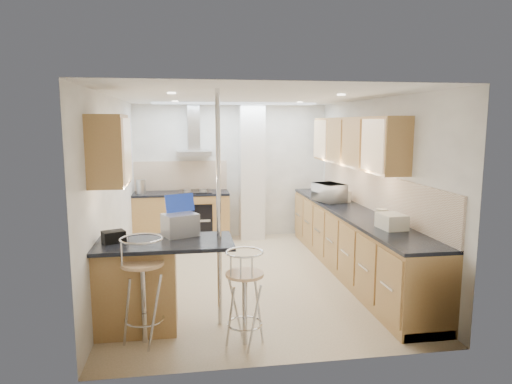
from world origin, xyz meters
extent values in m
plane|color=tan|center=(0.00, 0.00, 0.00)|extent=(4.80, 4.80, 0.00)
cube|color=beige|center=(0.00, 2.40, 1.25)|extent=(3.60, 0.04, 2.50)
cube|color=beige|center=(0.00, -2.40, 1.25)|extent=(3.60, 0.04, 2.50)
cube|color=beige|center=(-1.80, 0.00, 1.25)|extent=(0.04, 4.80, 2.50)
cube|color=beige|center=(1.80, 0.00, 1.25)|extent=(0.04, 4.80, 2.50)
cube|color=white|center=(0.00, 0.00, 2.50)|extent=(3.60, 4.80, 0.02)
cube|color=#AE7C45|center=(1.63, 0.40, 1.88)|extent=(0.34, 3.00, 0.72)
cube|color=#AE7C45|center=(-1.63, -1.35, 1.88)|extent=(0.34, 0.62, 0.72)
cube|color=#F6E7CE|center=(1.79, 0.00, 1.18)|extent=(0.03, 4.40, 0.56)
cube|color=#F6E7CE|center=(-0.95, 2.38, 1.18)|extent=(1.70, 0.03, 0.56)
cube|color=white|center=(0.35, 2.20, 1.25)|extent=(0.45, 0.40, 2.50)
cube|color=silver|center=(-0.70, 2.15, 1.62)|extent=(0.62, 0.48, 0.08)
cube|color=silver|center=(-0.70, 2.29, 2.06)|extent=(0.22, 0.20, 0.88)
cylinder|color=silver|center=(-0.53, -1.45, 1.25)|extent=(0.05, 0.05, 2.50)
cube|color=black|center=(-0.70, 1.79, 0.45)|extent=(0.58, 0.02, 0.58)
cube|color=black|center=(-0.70, 2.10, 0.93)|extent=(0.58, 0.50, 0.02)
cube|color=tan|center=(0.00, 1.80, 2.48)|extent=(2.80, 0.35, 0.02)
cube|color=#AE7C45|center=(1.50, 0.00, 0.44)|extent=(0.60, 4.40, 0.88)
cube|color=black|center=(1.50, 0.00, 0.90)|extent=(0.63, 4.40, 0.04)
cube|color=#AE7C45|center=(-0.95, 2.10, 0.44)|extent=(1.70, 0.60, 0.88)
cube|color=black|center=(-0.95, 2.10, 0.90)|extent=(1.70, 0.63, 0.04)
cube|color=#AE7C45|center=(-1.12, -1.45, 0.45)|extent=(1.35, 0.62, 0.90)
cube|color=black|center=(-1.12, -1.45, 0.92)|extent=(1.47, 0.72, 0.04)
imported|color=white|center=(1.38, 0.72, 1.07)|extent=(0.49, 0.61, 0.29)
cube|color=#93969B|center=(-0.93, -1.23, 1.06)|extent=(0.43, 0.39, 0.24)
cube|color=black|center=(-1.61, -1.40, 1.00)|extent=(0.26, 0.23, 0.12)
cylinder|color=white|center=(1.65, 0.65, 1.01)|extent=(0.15, 0.15, 0.18)
cylinder|color=white|center=(1.66, 0.93, 0.99)|extent=(0.12, 0.12, 0.13)
cylinder|color=#BFB799|center=(1.51, -0.93, 1.01)|extent=(0.16, 0.16, 0.19)
cylinder|color=white|center=(1.58, -1.19, 0.98)|extent=(0.11, 0.11, 0.13)
cube|color=white|center=(1.53, -1.19, 1.01)|extent=(0.29, 0.36, 0.18)
cylinder|color=silver|center=(-1.65, 2.07, 1.04)|extent=(0.16, 0.16, 0.24)
camera|label=1|loc=(-0.86, -6.14, 2.16)|focal=32.00mm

